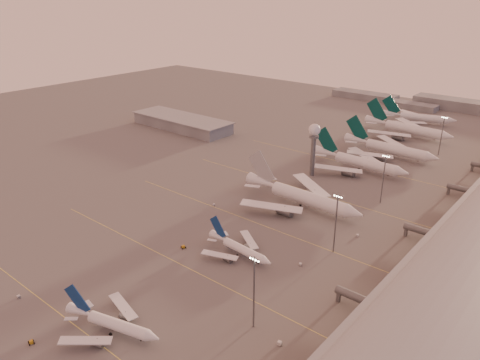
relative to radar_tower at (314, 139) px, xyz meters
The scene contains 26 objects.
ground 121.92m from the radar_tower, 92.39° to the right, with size 700.00×700.00×0.00m, color #595657.
taxiway_markings 71.83m from the radar_tower, 68.66° to the right, with size 180.00×185.25×0.02m.
hangar 127.68m from the radar_tower, behind, with size 82.00×27.00×8.50m.
radar_tower is the anchor object (origin of this frame).
mast_a 131.38m from the radar_tower, 66.17° to the right, with size 3.60×0.56×25.00m.
mast_b 82.32m from the radar_tower, 52.43° to the right, with size 3.60×0.56×25.00m.
mast_c 46.66m from the radar_tower, 12.53° to the right, with size 3.60×0.56×25.00m.
mast_d 91.11m from the radar_tower, 61.74° to the left, with size 3.60×0.56×25.00m.
distant_horizon 205.86m from the radar_tower, 90.67° to the left, with size 165.00×37.50×9.00m.
narrowbody_near 151.99m from the radar_tower, 81.70° to the right, with size 33.57×26.44×13.40m.
narrowbody_mid 95.42m from the radar_tower, 75.75° to the right, with size 32.65×25.99×12.75m.
widebody_white 45.38m from the radar_tower, 65.06° to the right, with size 64.90×51.97×22.82m.
greentail_a 33.79m from the radar_tower, 54.44° to the left, with size 59.17×47.78×21.49m.
greentail_b 63.34m from the radar_tower, 70.48° to the left, with size 61.57×49.67×22.35m.
greentail_c 108.67m from the radar_tower, 83.39° to the left, with size 65.23×52.55×23.68m.
greentail_d 146.06m from the radar_tower, 87.68° to the left, with size 54.20×43.19×20.16m.
gsv_truck_a 161.48m from the radar_tower, 95.90° to the right, with size 5.19×2.23×2.04m.
gsv_tug_near 169.12m from the radar_tower, 87.48° to the right, with size 3.05×4.01×1.01m.
gsv_catering_a 138.53m from the radar_tower, 62.18° to the right, with size 5.90×3.41×4.55m.
gsv_tug_mid 103.13m from the radar_tower, 88.71° to the right, with size 4.30×3.30×1.08m.
gsv_truck_b 95.61m from the radar_tower, 60.70° to the right, with size 5.45×3.68×2.07m.
gsv_truck_c 68.38m from the radar_tower, 103.36° to the right, with size 4.66×4.26×1.88m.
gsv_catering_b 72.72m from the radar_tower, 42.41° to the right, with size 5.08×3.53×3.82m.
gsv_tug_far 31.57m from the radar_tower, 82.11° to the right, with size 3.51×4.32×1.07m.
gsv_truck_d 39.08m from the radar_tower, behind, with size 4.18×5.92×2.26m.
gsv_tug_hangar 54.27m from the radar_tower, 51.32° to the left, with size 3.44×2.66×0.86m.
Camera 1 is at (129.16, -92.17, 96.91)m, focal length 35.00 mm.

